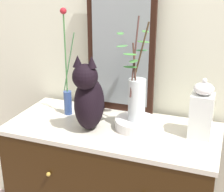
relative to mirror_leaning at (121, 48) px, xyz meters
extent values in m
cube|color=silver|center=(0.04, 0.10, 0.02)|extent=(4.40, 0.08, 2.60)
cube|color=beige|center=(0.04, -0.24, -0.40)|extent=(1.16, 0.53, 0.02)
sphere|color=#B79338|center=(-0.22, -0.51, -0.58)|extent=(0.02, 0.02, 0.02)
cube|color=black|center=(0.00, 0.00, 0.00)|extent=(0.41, 0.03, 0.77)
cube|color=gray|center=(0.00, -0.01, 0.00)|extent=(0.34, 0.01, 0.68)
ellipsoid|color=black|center=(-0.07, -0.30, -0.24)|extent=(0.18, 0.24, 0.29)
sphere|color=black|center=(-0.06, -0.36, -0.08)|extent=(0.13, 0.13, 0.13)
cone|color=black|center=(-0.03, -0.35, 0.00)|extent=(0.05, 0.05, 0.06)
cone|color=black|center=(-0.10, -0.36, 0.00)|extent=(0.05, 0.05, 0.06)
cylinder|color=black|center=(-0.10, -0.11, -0.37)|extent=(0.05, 0.16, 0.03)
cylinder|color=#314B8B|center=(-0.27, -0.17, -0.31)|extent=(0.05, 0.05, 0.14)
cylinder|color=#407A3E|center=(-0.27, -0.17, -0.02)|extent=(0.01, 0.01, 0.44)
sphere|color=#A41B25|center=(-0.27, -0.17, 0.22)|extent=(0.04, 0.04, 0.04)
cylinder|color=#3C7843|center=(-0.25, -0.17, -0.07)|extent=(0.08, 0.01, 0.34)
cylinder|color=white|center=(0.16, -0.21, -0.36)|extent=(0.23, 0.23, 0.05)
cylinder|color=silver|center=(0.16, -0.21, -0.22)|extent=(0.09, 0.09, 0.23)
cylinder|color=#492F2B|center=(0.15, -0.21, 0.01)|extent=(0.02, 0.11, 0.40)
ellipsoid|color=#427D41|center=(0.07, -0.20, 0.06)|extent=(0.07, 0.08, 0.01)
ellipsoid|color=#3E793A|center=(0.07, -0.22, 0.13)|extent=(0.06, 0.08, 0.01)
cylinder|color=#482E26|center=(0.15, -0.23, -0.06)|extent=(0.04, 0.03, 0.28)
ellipsoid|color=#3A8338|center=(0.13, -0.24, -0.04)|extent=(0.08, 0.05, 0.01)
ellipsoid|color=#3C7235|center=(0.16, -0.26, 0.00)|extent=(0.05, 0.07, 0.01)
ellipsoid|color=#3B8034|center=(0.14, -0.26, 0.03)|extent=(0.07, 0.04, 0.01)
cylinder|color=#43321E|center=(0.17, -0.19, 0.00)|extent=(0.10, 0.02, 0.38)
ellipsoid|color=#377743|center=(0.16, -0.13, 0.03)|extent=(0.08, 0.07, 0.01)
ellipsoid|color=#408036|center=(0.17, -0.14, 0.07)|extent=(0.08, 0.05, 0.01)
ellipsoid|color=#428039|center=(0.17, -0.11, 0.12)|extent=(0.06, 0.08, 0.01)
cube|color=white|center=(0.50, -0.19, -0.27)|extent=(0.11, 0.11, 0.23)
ellipsoid|color=silver|center=(0.50, -0.19, -0.13)|extent=(0.10, 0.10, 0.06)
sphere|color=white|center=(0.50, -0.19, -0.08)|extent=(0.02, 0.02, 0.02)
camera|label=1|loc=(0.61, -1.79, 0.42)|focal=53.27mm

